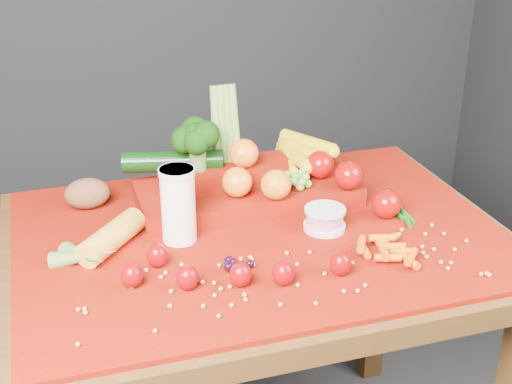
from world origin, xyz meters
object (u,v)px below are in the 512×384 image
object	(u,v)px
produce_mound	(252,178)
milk_glass	(178,202)
table	(259,273)
yogurt_bowl	(325,218)

from	to	relation	value
produce_mound	milk_glass	bearing A→B (deg)	-145.71
table	milk_glass	bearing A→B (deg)	174.51
milk_glass	yogurt_bowl	world-z (taller)	milk_glass
table	yogurt_bowl	bearing A→B (deg)	-12.48
table	yogurt_bowl	xyz separation A→B (m)	(0.14, -0.03, 0.13)
yogurt_bowl	produce_mound	bearing A→B (deg)	119.78
milk_glass	produce_mound	bearing A→B (deg)	34.29
table	produce_mound	world-z (taller)	produce_mound
yogurt_bowl	produce_mound	distance (m)	0.22
table	milk_glass	world-z (taller)	milk_glass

